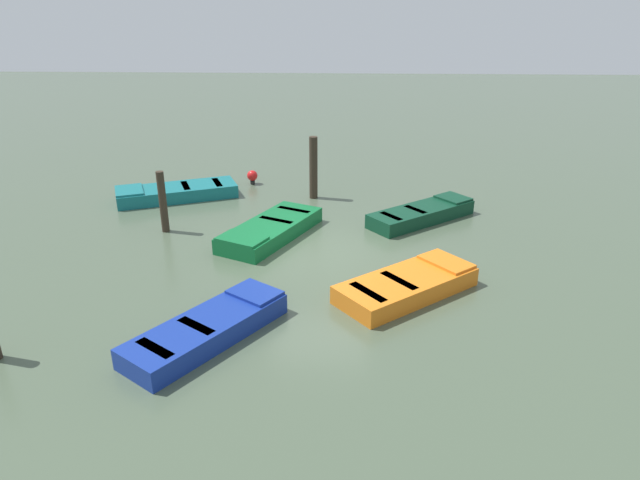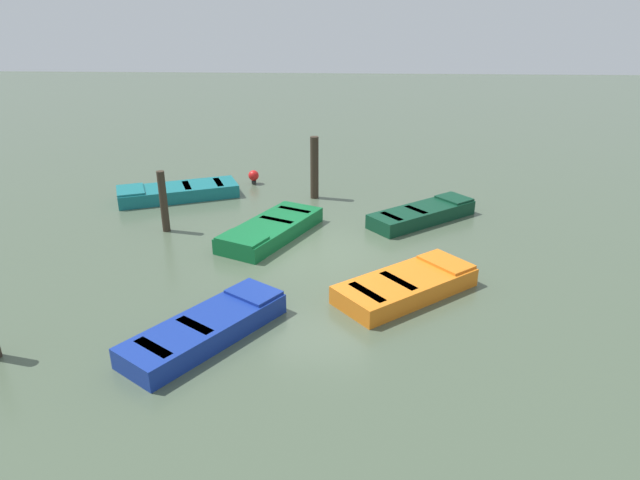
{
  "view_description": "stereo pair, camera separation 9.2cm",
  "coord_description": "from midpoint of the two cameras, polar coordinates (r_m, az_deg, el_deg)",
  "views": [
    {
      "loc": [
        -12.73,
        -0.6,
        5.71
      ],
      "look_at": [
        0.0,
        0.0,
        0.35
      ],
      "focal_mm": 31.43,
      "sensor_mm": 36.0,
      "label": 1
    },
    {
      "loc": [
        -12.73,
        -0.69,
        5.71
      ],
      "look_at": [
        0.0,
        0.0,
        0.35
      ],
      "focal_mm": 31.43,
      "sensor_mm": 36.0,
      "label": 2
    }
  ],
  "objects": [
    {
      "name": "rowboat_orange",
      "position": [
        12.09,
        8.67,
        -4.51
      ],
      "size": [
        2.96,
        3.23,
        0.46
      ],
      "rotation": [
        0.0,
        0.0,
        5.4
      ],
      "color": "orange",
      "rests_on": "ground_plane"
    },
    {
      "name": "rowboat_teal",
      "position": [
        18.47,
        -14.58,
        4.75
      ],
      "size": [
        2.62,
        3.9,
        0.46
      ],
      "rotation": [
        0.0,
        0.0,
        1.97
      ],
      "color": "#14666B",
      "rests_on": "ground_plane"
    },
    {
      "name": "rowboat_dark_green",
      "position": [
        16.26,
        10.18,
        2.69
      ],
      "size": [
        2.88,
        3.25,
        0.46
      ],
      "rotation": [
        0.0,
        0.0,
        5.39
      ],
      "color": "#0C3823",
      "rests_on": "ground_plane"
    },
    {
      "name": "ground_plane",
      "position": [
        13.97,
        -0.19,
        -1.32
      ],
      "size": [
        80.0,
        80.0,
        0.0
      ],
      "primitive_type": "plane",
      "color": "#475642"
    },
    {
      "name": "rowboat_blue",
      "position": [
        10.65,
        -11.55,
        -8.76
      ],
      "size": [
        3.29,
        2.75,
        0.46
      ],
      "rotation": [
        0.0,
        0.0,
        5.67
      ],
      "color": "navy",
      "rests_on": "ground_plane"
    },
    {
      "name": "mooring_piling_mid_left",
      "position": [
        17.74,
        -0.82,
        7.36
      ],
      "size": [
        0.26,
        0.26,
        1.97
      ],
      "primitive_type": "cylinder",
      "color": "#33281E",
      "rests_on": "ground_plane"
    },
    {
      "name": "mooring_piling_near_right",
      "position": [
        15.61,
        -15.87,
        3.74
      ],
      "size": [
        0.21,
        0.21,
        1.69
      ],
      "primitive_type": "cylinder",
      "color": "#33281E",
      "rests_on": "ground_plane"
    },
    {
      "name": "rowboat_green",
      "position": [
        14.9,
        -5.23,
        1.07
      ],
      "size": [
        3.59,
        2.61,
        0.46
      ],
      "rotation": [
        0.0,
        0.0,
        2.7
      ],
      "color": "#0F602D",
      "rests_on": "ground_plane"
    },
    {
      "name": "marker_buoy",
      "position": [
        19.51,
        -7.04,
        6.49
      ],
      "size": [
        0.36,
        0.36,
        0.48
      ],
      "color": "#262626",
      "rests_on": "ground_plane"
    }
  ]
}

